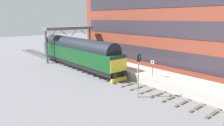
{
  "coord_description": "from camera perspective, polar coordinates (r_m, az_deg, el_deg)",
  "views": [
    {
      "loc": [
        -16.51,
        -21.95,
        7.74
      ],
      "look_at": [
        0.2,
        -2.24,
        2.06
      ],
      "focal_mm": 33.31,
      "sensor_mm": 36.0,
      "label": 1
    }
  ],
  "objects": [
    {
      "name": "station_platform",
      "position": [
        30.64,
        2.14,
        -1.28
      ],
      "size": [
        4.0,
        44.0,
        1.01
      ],
      "color": "#BAAAA0",
      "rests_on": "ground"
    },
    {
      "name": "station_building",
      "position": [
        32.4,
        15.87,
        8.81
      ],
      "size": [
        4.92,
        37.44,
        11.95
      ],
      "color": "brown",
      "rests_on": "ground"
    },
    {
      "name": "ground_plane",
      "position": [
        28.54,
        -3.23,
        -3.36
      ],
      "size": [
        140.0,
        140.0,
        0.0
      ],
      "primitive_type": "plane",
      "color": "slate",
      "rests_on": "ground"
    },
    {
      "name": "diesel_locomotive",
      "position": [
        32.72,
        -9.43,
        2.99
      ],
      "size": [
        2.74,
        19.47,
        4.68
      ],
      "color": "black",
      "rests_on": "ground"
    },
    {
      "name": "track_main",
      "position": [
        28.52,
        -3.23,
        -3.25
      ],
      "size": [
        2.5,
        60.0,
        0.15
      ],
      "color": "gray",
      "rests_on": "ground"
    },
    {
      "name": "signal_post_mid",
      "position": [
        37.84,
        -17.52,
        4.42
      ],
      "size": [
        0.44,
        0.22,
        4.45
      ],
      "color": "gray",
      "rests_on": "ground"
    },
    {
      "name": "overhead_footbridge",
      "position": [
        38.7,
        -11.7,
        8.74
      ],
      "size": [
        9.3,
        2.0,
        6.11
      ],
      "color": "slate",
      "rests_on": "ground"
    },
    {
      "name": "signal_post_near",
      "position": [
        20.17,
        7.24,
        -2.14
      ],
      "size": [
        0.44,
        0.22,
        4.34
      ],
      "color": "gray",
      "rests_on": "ground"
    },
    {
      "name": "platform_number_sign",
      "position": [
        24.1,
        11.06,
        -0.86
      ],
      "size": [
        0.1,
        0.44,
        1.96
      ],
      "color": "slate",
      "rests_on": "station_platform"
    }
  ]
}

